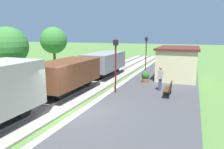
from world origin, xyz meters
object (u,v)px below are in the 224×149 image
object	(u,v)px
bench_down_platform	(180,65)
tree_trackside_mid	(8,47)
station_hut	(178,62)
person_waiting	(160,78)
lamp_post_far	(146,47)
lamp_post_near	(116,55)
potted_planter	(146,77)
bench_near_hut	(169,89)
freight_train	(62,75)
tree_trackside_far	(54,40)

from	to	relation	value
bench_down_platform	tree_trackside_mid	world-z (taller)	tree_trackside_mid
station_hut	person_waiting	bearing A→B (deg)	-98.64
station_hut	lamp_post_far	xyz separation A→B (m)	(-3.56, 2.92, 1.15)
lamp_post_near	potted_planter	bearing A→B (deg)	70.96
bench_near_hut	potted_planter	xyz separation A→B (m)	(-2.22, 3.31, 0.00)
tree_trackside_mid	bench_near_hut	bearing A→B (deg)	-0.46
bench_near_hut	bench_down_platform	bearing A→B (deg)	90.00
freight_train	bench_down_platform	size ratio (longest dim) A/B	12.93
potted_planter	tree_trackside_mid	size ratio (longest dim) A/B	0.19
bench_down_platform	lamp_post_far	distance (m)	4.60
bench_near_hut	tree_trackside_far	xyz separation A→B (m)	(-13.62, 6.80, 2.72)
person_waiting	lamp_post_near	bearing A→B (deg)	48.94
freight_train	lamp_post_far	xyz separation A→B (m)	(3.24, 11.20, 1.30)
bench_down_platform	bench_near_hut	bearing A→B (deg)	-90.00
tree_trackside_mid	lamp_post_near	bearing A→B (deg)	-2.84
station_hut	lamp_post_near	xyz separation A→B (m)	(-3.56, -6.77, 1.15)
freight_train	tree_trackside_mid	size ratio (longest dim) A/B	4.03
potted_planter	lamp_post_near	bearing A→B (deg)	-109.04
tree_trackside_far	station_hut	bearing A→B (deg)	-1.72
freight_train	station_hut	world-z (taller)	station_hut
bench_down_platform	tree_trackside_far	world-z (taller)	tree_trackside_far
person_waiting	tree_trackside_mid	world-z (taller)	tree_trackside_mid
person_waiting	tree_trackside_far	xyz separation A→B (m)	(-12.90, 5.62, 2.26)
bench_near_hut	freight_train	bearing A→B (deg)	-164.32
lamp_post_near	person_waiting	bearing A→B (deg)	29.48
potted_planter	tree_trackside_mid	bearing A→B (deg)	-163.94
freight_train	person_waiting	size ratio (longest dim) A/B	11.35
station_hut	bench_down_platform	bearing A→B (deg)	90.76
tree_trackside_far	potted_planter	bearing A→B (deg)	-16.99
tree_trackside_mid	person_waiting	bearing A→B (deg)	4.86
lamp_post_far	person_waiting	bearing A→B (deg)	-71.18
station_hut	bench_near_hut	distance (m)	6.45
bench_down_platform	lamp_post_far	xyz separation A→B (m)	(-3.49, -2.16, 2.08)
lamp_post_far	tree_trackside_far	world-z (taller)	tree_trackside_far
freight_train	bench_down_platform	bearing A→B (deg)	63.25
bench_down_platform	tree_trackside_mid	xyz separation A→B (m)	(-13.35, -11.36, 2.41)
tree_trackside_mid	lamp_post_far	bearing A→B (deg)	43.01
bench_down_platform	tree_trackside_far	distance (m)	14.66
tree_trackside_far	lamp_post_far	bearing A→B (deg)	13.90
bench_near_hut	tree_trackside_mid	distance (m)	13.57
bench_near_hut	tree_trackside_far	bearing A→B (deg)	153.48
person_waiting	tree_trackside_far	bearing A→B (deg)	-4.06
station_hut	lamp_post_far	size ratio (longest dim) A/B	1.57
person_waiting	bench_down_platform	bearing A→B (deg)	-74.56
bench_near_hut	tree_trackside_mid	xyz separation A→B (m)	(-13.35, 0.11, 2.41)
tree_trackside_mid	freight_train	bearing A→B (deg)	-16.78
freight_train	bench_near_hut	size ratio (longest dim) A/B	12.93
person_waiting	lamp_post_near	distance (m)	3.57
potted_planter	tree_trackside_mid	distance (m)	11.84
station_hut	bench_down_platform	world-z (taller)	station_hut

